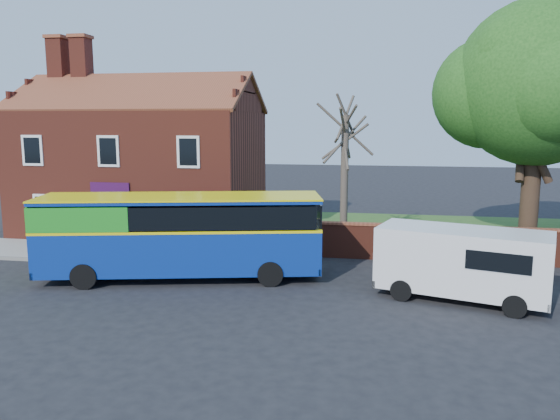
# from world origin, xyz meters

# --- Properties ---
(ground) EXTENTS (120.00, 120.00, 0.00)m
(ground) POSITION_xyz_m (0.00, 0.00, 0.00)
(ground) COLOR black
(ground) RESTS_ON ground
(pavement) EXTENTS (18.00, 3.50, 0.12)m
(pavement) POSITION_xyz_m (-7.00, 5.75, 0.06)
(pavement) COLOR gray
(pavement) RESTS_ON ground
(kerb) EXTENTS (18.00, 0.15, 0.14)m
(kerb) POSITION_xyz_m (-7.00, 4.00, 0.07)
(kerb) COLOR slate
(kerb) RESTS_ON ground
(grass_strip) EXTENTS (26.00, 12.00, 0.04)m
(grass_strip) POSITION_xyz_m (13.00, 13.00, 0.02)
(grass_strip) COLOR #426B28
(grass_strip) RESTS_ON ground
(shop_building) EXTENTS (12.30, 8.13, 10.50)m
(shop_building) POSITION_xyz_m (-7.02, 11.50, 3.41)
(shop_building) COLOR maroon
(shop_building) RESTS_ON ground
(boundary_wall) EXTENTS (22.00, 0.38, 1.60)m
(boundary_wall) POSITION_xyz_m (13.00, 7.00, 0.81)
(boundary_wall) COLOR maroon
(boundary_wall) RESTS_ON ground
(bus) EXTENTS (10.89, 4.97, 3.22)m
(bus) POSITION_xyz_m (-1.99, 2.58, 1.83)
(bus) COLOR navy
(bus) RESTS_ON ground
(van_near) EXTENTS (5.94, 3.73, 2.43)m
(van_near) POSITION_xyz_m (8.59, 1.85, 1.36)
(van_near) COLOR silver
(van_near) RESTS_ON ground
(large_tree) EXTENTS (9.34, 7.39, 11.40)m
(large_tree) POSITION_xyz_m (12.70, 9.87, 7.46)
(large_tree) COLOR black
(large_tree) RESTS_ON ground
(bare_tree) EXTENTS (2.58, 3.08, 6.89)m
(bare_tree) POSITION_xyz_m (4.13, 9.21, 3.53)
(bare_tree) COLOR #4C4238
(bare_tree) RESTS_ON ground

